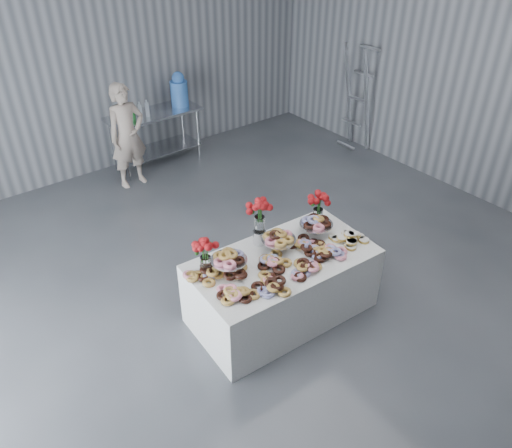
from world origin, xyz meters
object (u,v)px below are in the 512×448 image
Objects in this scene: display_table at (282,286)px; person at (128,136)px; water_jug at (179,91)px; prep_table at (155,129)px; stepladder at (357,99)px.

display_table is 1.19× the size of person.
prep_table is at bearing 180.00° from water_jug.
person is at bearing -150.40° from prep_table.
prep_table is 0.82× the size of stepladder.
display_table is at bearing -106.44° from water_jug.
prep_table is 0.94× the size of person.
water_jug is (1.17, 3.98, 0.77)m from display_table.
person reaches higher than prep_table.
person is 3.83m from stepladder.
prep_table is at bearing 80.39° from display_table.
person is (0.05, 3.62, 0.42)m from display_table.
water_jug is 0.35× the size of person.
stepladder reaches higher than display_table.
prep_table is (0.67, 3.98, 0.24)m from display_table.
prep_table is 2.71× the size of water_jug.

